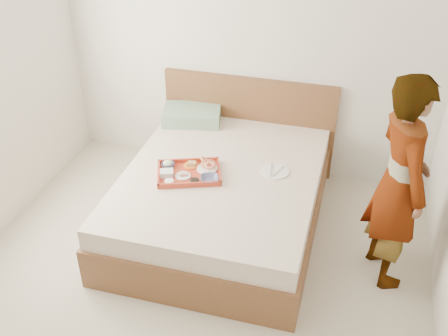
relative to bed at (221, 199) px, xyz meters
name	(u,v)px	position (x,y,z in m)	size (l,w,h in m)	color
ground	(180,308)	(-0.03, -1.00, -0.27)	(3.50, 4.00, 0.01)	#BEB6A1
wall_back	(249,40)	(-0.03, 1.00, 1.04)	(3.50, 0.01, 2.60)	silver
bed	(221,199)	(0.00, 0.00, 0.00)	(1.65, 2.00, 0.53)	brown
headboard	(249,124)	(0.00, 0.97, 0.21)	(1.65, 0.06, 0.95)	brown
pillow	(192,115)	(-0.51, 0.78, 0.33)	(0.53, 0.36, 0.13)	gray
tray	(189,173)	(-0.24, -0.10, 0.29)	(0.50, 0.37, 0.05)	red
prawn_plate	(207,168)	(-0.12, 0.00, 0.28)	(0.17, 0.17, 0.01)	white
navy_bowl_big	(210,179)	(-0.05, -0.15, 0.30)	(0.14, 0.14, 0.03)	navy
sauce_dish	(195,181)	(-0.16, -0.21, 0.29)	(0.07, 0.07, 0.03)	black
meat_plate	(183,176)	(-0.28, -0.15, 0.28)	(0.12, 0.12, 0.01)	white
bread_plate	(191,165)	(-0.27, 0.01, 0.28)	(0.12, 0.12, 0.01)	orange
salad_bowl	(168,165)	(-0.44, -0.05, 0.30)	(0.11, 0.11, 0.03)	navy
plastic_tub	(167,173)	(-0.41, -0.17, 0.30)	(0.10, 0.09, 0.05)	silver
cheese_round	(169,182)	(-0.35, -0.27, 0.29)	(0.07, 0.07, 0.03)	white
dinner_plate	(275,171)	(0.42, 0.13, 0.27)	(0.23, 0.23, 0.01)	white
person	(399,183)	(1.34, -0.21, 0.56)	(0.60, 0.39, 1.64)	silver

